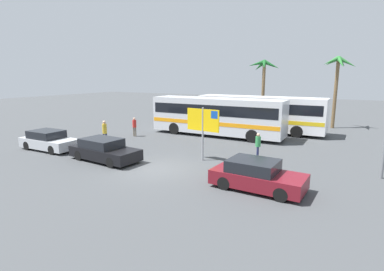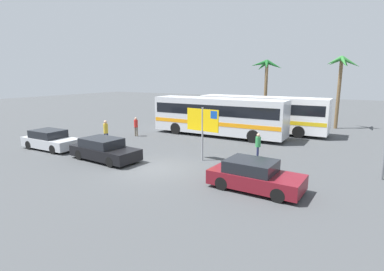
% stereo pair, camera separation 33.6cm
% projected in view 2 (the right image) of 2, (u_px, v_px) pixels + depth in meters
% --- Properties ---
extents(ground, '(120.00, 120.00, 0.00)m').
position_uv_depth(ground, '(153.00, 169.00, 16.50)').
color(ground, '#424447').
extents(bus_front_coach, '(11.27, 2.51, 3.17)m').
position_uv_depth(bus_front_coach, '(218.00, 115.00, 25.19)').
color(bus_front_coach, silver).
rests_on(bus_front_coach, ground).
extents(bus_rear_coach, '(11.27, 2.51, 3.17)m').
position_uv_depth(bus_rear_coach, '(262.00, 112.00, 26.95)').
color(bus_rear_coach, white).
rests_on(bus_rear_coach, ground).
extents(ferry_sign, '(2.19, 0.32, 3.20)m').
position_uv_depth(ferry_sign, '(203.00, 122.00, 17.64)').
color(ferry_sign, gray).
rests_on(ferry_sign, ground).
extents(car_black, '(4.60, 2.14, 1.32)m').
position_uv_depth(car_black, '(104.00, 150.00, 18.07)').
color(car_black, black).
rests_on(car_black, ground).
extents(car_silver, '(4.18, 1.81, 1.32)m').
position_uv_depth(car_silver, '(50.00, 140.00, 20.81)').
color(car_silver, '#B7BABF').
rests_on(car_silver, ground).
extents(car_maroon, '(4.16, 2.05, 1.32)m').
position_uv_depth(car_maroon, '(255.00, 176.00, 13.37)').
color(car_maroon, maroon).
rests_on(car_maroon, ground).
extents(pedestrian_near_sign, '(0.32, 0.32, 1.60)m').
position_uv_depth(pedestrian_near_sign, '(258.00, 144.00, 18.20)').
color(pedestrian_near_sign, '#1E2347').
rests_on(pedestrian_near_sign, ground).
extents(pedestrian_by_bus, '(0.32, 0.32, 1.59)m').
position_uv_depth(pedestrian_by_bus, '(136.00, 125.00, 25.19)').
color(pedestrian_by_bus, '#706656').
rests_on(pedestrian_by_bus, ground).
extents(pedestrian_crossing_lot, '(0.32, 0.32, 1.82)m').
position_uv_depth(pedestrian_crossing_lot, '(106.00, 130.00, 21.93)').
color(pedestrian_crossing_lot, '#1E2347').
rests_on(pedestrian_crossing_lot, ground).
extents(palm_tree_seaside, '(2.98, 3.21, 6.83)m').
position_uv_depth(palm_tree_seaside, '(341.00, 71.00, 28.07)').
color(palm_tree_seaside, brown).
rests_on(palm_tree_seaside, ground).
extents(palm_tree_inland, '(3.09, 3.16, 6.60)m').
position_uv_depth(palm_tree_inland, '(266.00, 73.00, 30.49)').
color(palm_tree_inland, brown).
rests_on(palm_tree_inland, ground).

